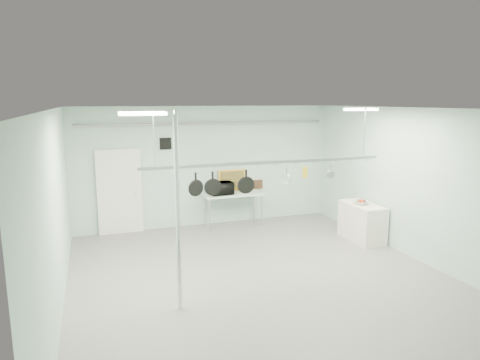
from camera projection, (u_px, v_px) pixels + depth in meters
name	position (u px, v px, depth m)	size (l,w,h in m)	color
floor	(263.00, 280.00, 8.06)	(8.00, 8.00, 0.00)	gray
ceiling	(265.00, 109.00, 7.48)	(7.00, 8.00, 0.02)	silver
back_wall	(207.00, 166.00, 11.47)	(7.00, 0.02, 3.20)	#9DBDB0
right_wall	(419.00, 185.00, 8.91)	(0.02, 8.00, 3.20)	#9DBDB0
door	(120.00, 193.00, 10.78)	(1.10, 0.10, 2.20)	silver
wall_vent	(166.00, 144.00, 10.98)	(0.30, 0.04, 0.30)	black
conduit_pipe	(207.00, 123.00, 11.18)	(0.07, 0.07, 6.60)	gray
chrome_pole	(178.00, 214.00, 6.66)	(0.08, 0.08, 3.20)	silver
prep_table	(233.00, 196.00, 11.45)	(1.60, 0.70, 0.91)	silver
side_cabinet	(362.00, 222.00, 10.30)	(0.60, 1.20, 0.90)	silver
pot_rack	(268.00, 161.00, 8.00)	(4.80, 0.06, 1.00)	#B7B7BC
light_panel_left	(143.00, 114.00, 6.03)	(0.65, 0.30, 0.05)	white
light_panel_right	(361.00, 109.00, 8.82)	(0.65, 0.30, 0.05)	white
microwave	(221.00, 188.00, 11.22)	(0.60, 0.40, 0.33)	black
coffee_canister	(244.00, 188.00, 11.53)	(0.19, 0.19, 0.23)	white
painting_large	(232.00, 180.00, 11.68)	(0.78, 0.05, 0.58)	gold
painting_small	(257.00, 184.00, 11.95)	(0.30, 0.04, 0.25)	#362113
fruit_bowl	(361.00, 203.00, 10.19)	(0.34, 0.34, 0.08)	silver
skillet_left	(196.00, 184.00, 7.61)	(0.30, 0.06, 0.41)	black
skillet_mid	(213.00, 183.00, 7.71)	(0.31, 0.06, 0.44)	black
skillet_right	(246.00, 181.00, 7.92)	(0.32, 0.06, 0.45)	black
whisk	(287.00, 176.00, 8.18)	(0.20, 0.20, 0.34)	#B4B4B9
grater	(305.00, 172.00, 8.30)	(0.10, 0.02, 0.24)	gold
saucepan	(331.00, 172.00, 8.49)	(0.15, 0.09, 0.27)	#ADAEB2
fruit_cluster	(361.00, 201.00, 10.18)	(0.24, 0.24, 0.09)	maroon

